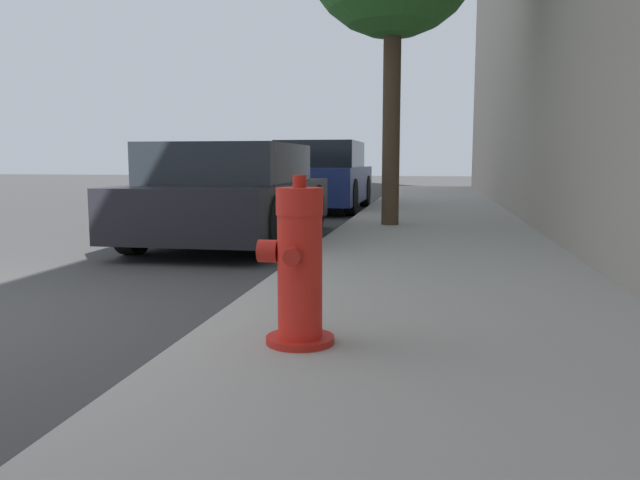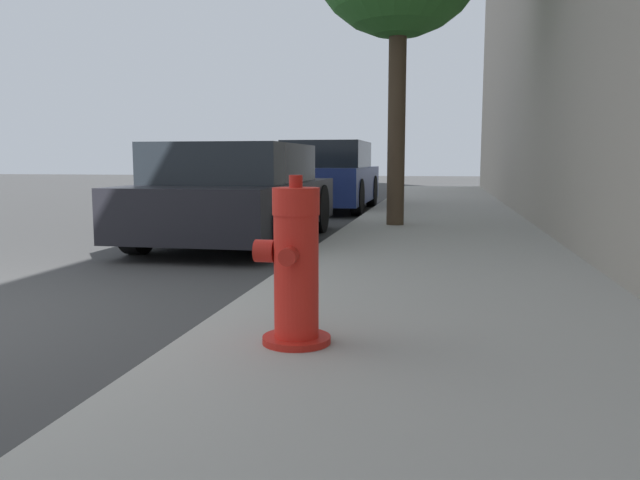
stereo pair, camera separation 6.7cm
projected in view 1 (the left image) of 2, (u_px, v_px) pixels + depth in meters
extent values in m
cube|color=#99968E|center=(439.00, 351.00, 3.29)|extent=(2.68, 40.00, 0.13)
cylinder|color=red|center=(300.00, 339.00, 3.21)|extent=(0.35, 0.35, 0.04)
cylinder|color=red|center=(300.00, 276.00, 3.16)|extent=(0.23, 0.23, 0.63)
cylinder|color=red|center=(300.00, 201.00, 3.11)|extent=(0.24, 0.24, 0.14)
cylinder|color=red|center=(299.00, 181.00, 3.10)|extent=(0.07, 0.07, 0.06)
cylinder|color=red|center=(293.00, 257.00, 3.00)|extent=(0.09, 0.08, 0.09)
cylinder|color=red|center=(306.00, 248.00, 3.30)|extent=(0.09, 0.08, 0.09)
cylinder|color=red|center=(268.00, 251.00, 3.18)|extent=(0.10, 0.12, 0.12)
cube|color=black|center=(235.00, 205.00, 8.11)|extent=(1.77, 4.04, 0.59)
cube|color=black|center=(230.00, 163.00, 7.89)|extent=(1.63, 2.22, 0.49)
cylinder|color=black|center=(210.00, 207.00, 9.50)|extent=(0.20, 0.71, 0.71)
cylinder|color=black|center=(314.00, 209.00, 9.21)|extent=(0.20, 0.71, 0.71)
cylinder|color=black|center=(132.00, 224.00, 7.05)|extent=(0.20, 0.71, 0.71)
cylinder|color=black|center=(270.00, 226.00, 6.77)|extent=(0.20, 0.71, 0.71)
cube|color=navy|center=(323.00, 184.00, 13.35)|extent=(1.71, 4.01, 0.72)
cube|color=black|center=(322.00, 154.00, 13.12)|extent=(1.57, 2.20, 0.54)
cylinder|color=black|center=(300.00, 190.00, 14.73)|extent=(0.20, 0.71, 0.71)
cylinder|color=black|center=(365.00, 191.00, 14.45)|extent=(0.20, 0.71, 0.71)
cylinder|color=black|center=(273.00, 196.00, 12.30)|extent=(0.20, 0.71, 0.71)
cylinder|color=black|center=(351.00, 197.00, 12.03)|extent=(0.20, 0.71, 0.71)
cylinder|color=#423323|center=(391.00, 117.00, 8.94)|extent=(0.25, 0.25, 3.10)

